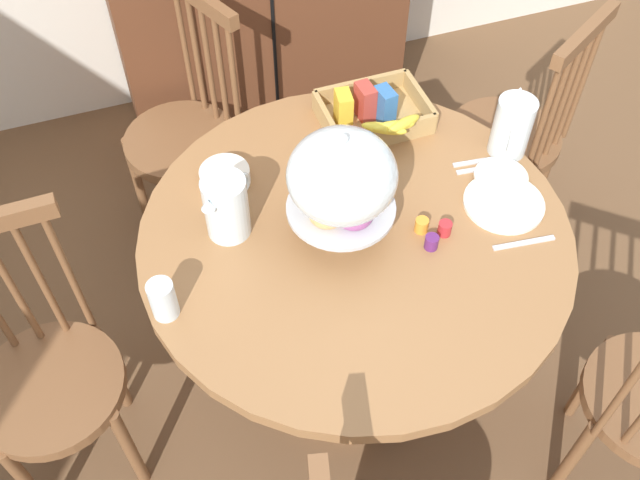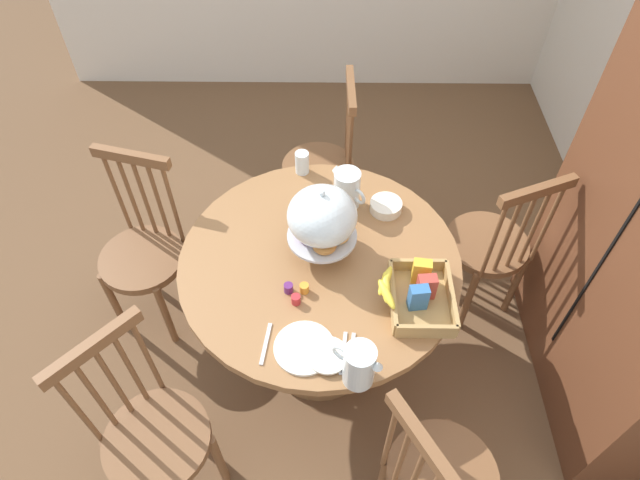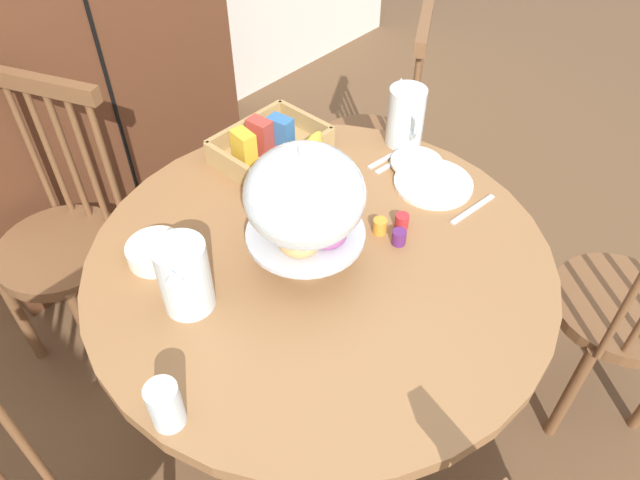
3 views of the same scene
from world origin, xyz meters
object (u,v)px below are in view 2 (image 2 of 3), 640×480
at_px(pastry_stand_with_dome, 322,219).
at_px(china_plate_large, 304,348).
at_px(drinking_glass, 302,163).
at_px(milk_pitcher, 359,366).
at_px(orange_juice_pitcher, 347,191).
at_px(cereal_basket, 417,293).
at_px(china_plate_small, 327,355).
at_px(windsor_chair_facing_door, 153,436).
at_px(windsor_chair_far_side, 437,479).
at_px(dining_table, 320,290).
at_px(windsor_chair_by_cabinet, 144,255).
at_px(cereal_bowl, 386,206).
at_px(windsor_chair_host_seat, 490,247).
at_px(windsor_chair_near_window, 323,167).

height_order(pastry_stand_with_dome, china_plate_large, pastry_stand_with_dome).
relative_size(china_plate_large, drinking_glass, 2.00).
xyz_separation_m(milk_pitcher, china_plate_large, (-0.11, -0.19, -0.08)).
height_order(orange_juice_pitcher, cereal_basket, orange_juice_pitcher).
height_order(cereal_basket, drinking_glass, cereal_basket).
distance_m(orange_juice_pitcher, china_plate_small, 0.77).
xyz_separation_m(windsor_chair_facing_door, windsor_chair_far_side, (0.14, 1.04, 0.00)).
distance_m(dining_table, windsor_chair_by_cabinet, 0.88).
bearing_deg(drinking_glass, windsor_chair_far_side, 21.62).
relative_size(milk_pitcher, cereal_bowl, 1.28).
distance_m(windsor_chair_facing_door, pastry_stand_with_dome, 1.03).
distance_m(dining_table, windsor_chair_far_side, 0.88).
bearing_deg(dining_table, windsor_chair_by_cabinet, -106.22).
bearing_deg(windsor_chair_host_seat, drinking_glass, -103.18).
relative_size(windsor_chair_facing_door, china_plate_large, 4.43).
distance_m(windsor_chair_facing_door, cereal_basket, 1.12).
height_order(dining_table, windsor_chair_far_side, windsor_chair_far_side).
height_order(orange_juice_pitcher, milk_pitcher, orange_juice_pitcher).
height_order(windsor_chair_near_window, pastry_stand_with_dome, pastry_stand_with_dome).
height_order(windsor_chair_near_window, orange_juice_pitcher, windsor_chair_near_window).
bearing_deg(windsor_chair_facing_door, windsor_chair_by_cabinet, -165.40).
xyz_separation_m(windsor_chair_facing_door, cereal_bowl, (-0.90, 0.90, 0.31)).
bearing_deg(dining_table, cereal_bowl, 134.23).
bearing_deg(windsor_chair_facing_door, pastry_stand_with_dome, 136.79).
bearing_deg(windsor_chair_near_window, windsor_chair_host_seat, 55.20).
bearing_deg(milk_pitcher, drinking_glass, -167.95).
distance_m(windsor_chair_facing_door, milk_pitcher, 0.84).
bearing_deg(windsor_chair_by_cabinet, dining_table, 73.78).
bearing_deg(windsor_chair_near_window, china_plate_large, -2.55).
relative_size(windsor_chair_by_cabinet, china_plate_large, 4.43).
distance_m(windsor_chair_by_cabinet, windsor_chair_host_seat, 1.66).
bearing_deg(windsor_chair_by_cabinet, windsor_chair_host_seat, 92.32).
distance_m(pastry_stand_with_dome, cereal_basket, 0.46).
distance_m(dining_table, milk_pitcher, 0.62).
distance_m(dining_table, windsor_chair_host_seat, 0.88).
bearing_deg(cereal_basket, windsor_chair_host_seat, 138.70).
xyz_separation_m(pastry_stand_with_dome, cereal_bowl, (-0.24, 0.28, -0.17)).
distance_m(windsor_chair_by_cabinet, windsor_chair_facing_door, 0.90).
bearing_deg(windsor_chair_facing_door, milk_pitcher, 97.63).
bearing_deg(dining_table, windsor_chair_far_side, 28.94).
height_order(windsor_chair_near_window, cereal_bowl, windsor_chair_near_window).
distance_m(windsor_chair_far_side, china_plate_large, 0.66).
bearing_deg(milk_pitcher, china_plate_large, -120.59).
relative_size(dining_table, milk_pitcher, 6.42).
distance_m(dining_table, china_plate_large, 0.48).
height_order(dining_table, china_plate_small, china_plate_small).
height_order(windsor_chair_by_cabinet, orange_juice_pitcher, windsor_chair_by_cabinet).
relative_size(cereal_basket, china_plate_small, 2.11).
relative_size(windsor_chair_host_seat, orange_juice_pitcher, 5.36).
height_order(dining_table, orange_juice_pitcher, orange_juice_pitcher).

